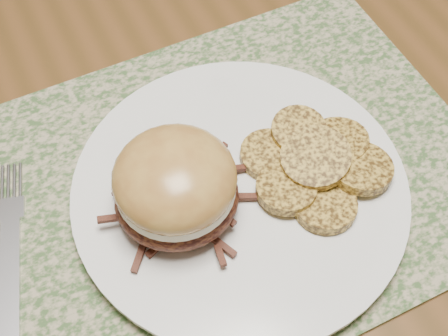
# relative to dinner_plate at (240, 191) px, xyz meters

# --- Properties ---
(ground) EXTENTS (3.50, 3.50, 0.00)m
(ground) POSITION_rel_dinner_plate_xyz_m (0.21, 0.28, -0.76)
(ground) COLOR brown
(ground) RESTS_ON ground
(placemat) EXTENTS (0.45, 0.33, 0.00)m
(placemat) POSITION_rel_dinner_plate_xyz_m (-0.01, 0.02, -0.01)
(placemat) COLOR #3B572D
(placemat) RESTS_ON dining_table
(dinner_plate) EXTENTS (0.26, 0.26, 0.02)m
(dinner_plate) POSITION_rel_dinner_plate_xyz_m (0.00, 0.00, 0.00)
(dinner_plate) COLOR white
(dinner_plate) RESTS_ON placemat
(pork_sandwich) EXTENTS (0.12, 0.11, 0.07)m
(pork_sandwich) POSITION_rel_dinner_plate_xyz_m (-0.05, 0.00, 0.04)
(pork_sandwich) COLOR black
(pork_sandwich) RESTS_ON dinner_plate
(roasted_potatoes) EXTENTS (0.13, 0.14, 0.03)m
(roasted_potatoes) POSITION_rel_dinner_plate_xyz_m (0.06, -0.01, 0.02)
(roasted_potatoes) COLOR gold
(roasted_potatoes) RESTS_ON dinner_plate
(fork) EXTENTS (0.07, 0.18, 0.00)m
(fork) POSITION_rel_dinner_plate_xyz_m (-0.19, 0.03, -0.01)
(fork) COLOR silver
(fork) RESTS_ON placemat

